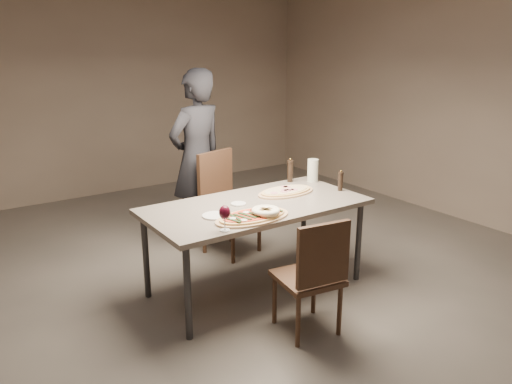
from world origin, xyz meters
TOP-DOWN VIEW (x-y plane):
  - room at (0.00, 0.00)m, footprint 7.00×7.00m
  - dining_table at (0.00, 0.00)m, footprint 1.80×0.90m
  - zucchini_pizza at (-0.22, -0.28)m, footprint 0.61×0.34m
  - ham_pizza at (0.38, 0.10)m, footprint 0.55×0.30m
  - bread_basket at (-0.13, -0.32)m, footprint 0.21×0.21m
  - oil_dish at (-0.13, 0.06)m, footprint 0.12×0.12m
  - pepper_mill_left at (0.83, -0.10)m, footprint 0.05×0.05m
  - pepper_mill_right at (0.65, 0.38)m, footprint 0.06×0.06m
  - carafe at (0.83, 0.27)m, footprint 0.10×0.10m
  - wine_glass at (-0.52, -0.38)m, footprint 0.08×0.08m
  - side_plate at (-0.43, -0.08)m, footprint 0.19×0.19m
  - chair_near at (-0.07, -0.81)m, footprint 0.47×0.47m
  - chair_far at (0.21, 0.86)m, footprint 0.58×0.58m
  - diner at (0.09, 1.18)m, footprint 0.73×0.57m

SIDE VIEW (x-z plane):
  - chair_near at x=-0.07m, z-range 0.05..0.93m
  - chair_far at x=0.21m, z-range 0.06..1.06m
  - dining_table at x=0.00m, z-range 0.32..1.07m
  - side_plate at x=-0.43m, z-range 0.75..0.76m
  - oil_dish at x=-0.13m, z-range 0.75..0.76m
  - ham_pizza at x=0.38m, z-range 0.75..0.78m
  - zucchini_pizza at x=-0.22m, z-range 0.74..0.79m
  - bread_basket at x=-0.13m, z-range 0.76..0.83m
  - pepper_mill_left at x=0.83m, z-range 0.74..0.93m
  - carafe at x=0.83m, z-range 0.75..0.96m
  - pepper_mill_right at x=0.65m, z-range 0.74..0.97m
  - wine_glass at x=-0.52m, z-range 0.79..0.97m
  - diner at x=0.09m, z-range 0.00..1.78m
  - room at x=0.00m, z-range -2.10..4.90m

